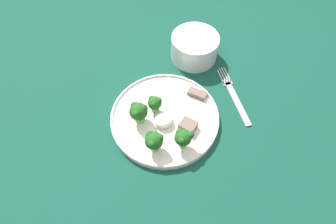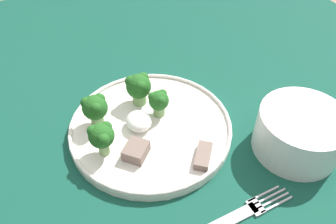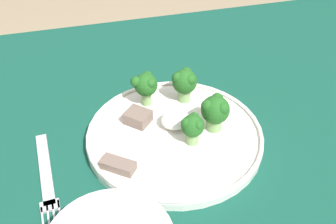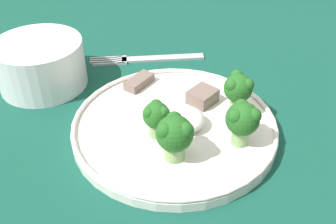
# 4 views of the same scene
# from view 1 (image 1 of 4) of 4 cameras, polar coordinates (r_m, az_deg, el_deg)

# --- Properties ---
(ground_plane) EXTENTS (8.00, 8.00, 0.00)m
(ground_plane) POSITION_cam_1_polar(r_m,az_deg,el_deg) (1.37, 0.49, -14.61)
(ground_plane) COLOR #9E896B
(table) EXTENTS (1.25, 1.01, 0.77)m
(table) POSITION_cam_1_polar(r_m,az_deg,el_deg) (0.77, 0.85, 1.13)
(table) COLOR #114738
(table) RESTS_ON ground_plane
(dinner_plate) EXTENTS (0.26, 0.26, 0.02)m
(dinner_plate) POSITION_cam_1_polar(r_m,az_deg,el_deg) (0.62, -0.69, -1.15)
(dinner_plate) COLOR white
(dinner_plate) RESTS_ON table
(fork) EXTENTS (0.03, 0.19, 0.00)m
(fork) POSITION_cam_1_polar(r_m,az_deg,el_deg) (0.68, 14.10, 3.53)
(fork) COLOR #B2B2B7
(fork) RESTS_ON table
(cream_bowl) EXTENTS (0.13, 0.13, 0.07)m
(cream_bowl) POSITION_cam_1_polar(r_m,az_deg,el_deg) (0.74, 5.77, 13.73)
(cream_bowl) COLOR white
(cream_bowl) RESTS_ON table
(broccoli_floret_near_rim_left) EXTENTS (0.04, 0.04, 0.06)m
(broccoli_floret_near_rim_left) POSITION_cam_1_polar(r_m,az_deg,el_deg) (0.55, -3.08, -6.29)
(broccoli_floret_near_rim_left) COLOR #7FA866
(broccoli_floret_near_rim_left) RESTS_ON dinner_plate
(broccoli_floret_center_left) EXTENTS (0.04, 0.04, 0.06)m
(broccoli_floret_center_left) POSITION_cam_1_polar(r_m,az_deg,el_deg) (0.59, -6.45, 0.05)
(broccoli_floret_center_left) COLOR #7FA866
(broccoli_floret_center_left) RESTS_ON dinner_plate
(broccoli_floret_back_left) EXTENTS (0.03, 0.03, 0.05)m
(broccoli_floret_back_left) POSITION_cam_1_polar(r_m,az_deg,el_deg) (0.60, -2.91, 1.90)
(broccoli_floret_back_left) COLOR #7FA866
(broccoli_floret_back_left) RESTS_ON dinner_plate
(broccoli_floret_front_left) EXTENTS (0.04, 0.04, 0.06)m
(broccoli_floret_front_left) POSITION_cam_1_polar(r_m,az_deg,el_deg) (0.55, 3.29, -5.65)
(broccoli_floret_front_left) COLOR #7FA866
(broccoli_floret_front_left) RESTS_ON dinner_plate
(meat_slice_front_slice) EXTENTS (0.05, 0.05, 0.02)m
(meat_slice_front_slice) POSITION_cam_1_polar(r_m,az_deg,el_deg) (0.59, 4.39, -2.99)
(meat_slice_front_slice) COLOR #756056
(meat_slice_front_slice) RESTS_ON dinner_plate
(meat_slice_middle_slice) EXTENTS (0.05, 0.04, 0.01)m
(meat_slice_middle_slice) POSITION_cam_1_polar(r_m,az_deg,el_deg) (0.65, 6.38, 3.99)
(meat_slice_middle_slice) COLOR #756056
(meat_slice_middle_slice) RESTS_ON dinner_plate
(sauce_dollop) EXTENTS (0.04, 0.04, 0.02)m
(sauce_dollop) POSITION_cam_1_polar(r_m,az_deg,el_deg) (0.60, -0.92, -1.86)
(sauce_dollop) COLOR white
(sauce_dollop) RESTS_ON dinner_plate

